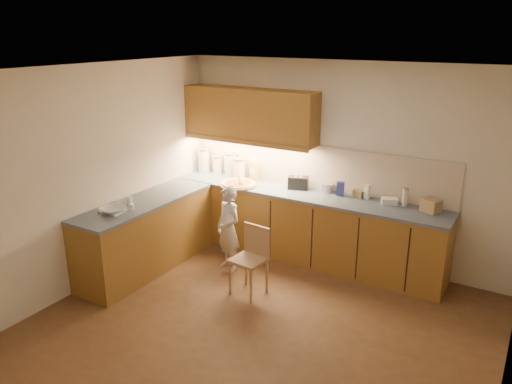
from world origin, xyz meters
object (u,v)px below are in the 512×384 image
at_px(pizza_on_board, 238,184).
at_px(child, 228,229).
at_px(oil_jug, 254,170).
at_px(toaster, 298,183).
at_px(wooden_chair, 252,255).

height_order(pizza_on_board, child, pizza_on_board).
bearing_deg(pizza_on_board, oil_jug, 82.79).
bearing_deg(oil_jug, pizza_on_board, -97.21).
bearing_deg(oil_jug, toaster, -4.32).
xyz_separation_m(child, toaster, (0.52, 0.91, 0.45)).
xyz_separation_m(wooden_chair, toaster, (-0.04, 1.25, 0.54)).
relative_size(pizza_on_board, toaster, 1.75).
bearing_deg(toaster, child, -138.11).
height_order(oil_jug, toaster, oil_jug).
distance_m(pizza_on_board, child, 0.78).
bearing_deg(pizza_on_board, child, -68.29).
xyz_separation_m(wooden_chair, oil_jug, (-0.76, 1.30, 0.60)).
relative_size(child, oil_jug, 3.55).
relative_size(pizza_on_board, child, 0.47).
bearing_deg(toaster, oil_jug, 156.97).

